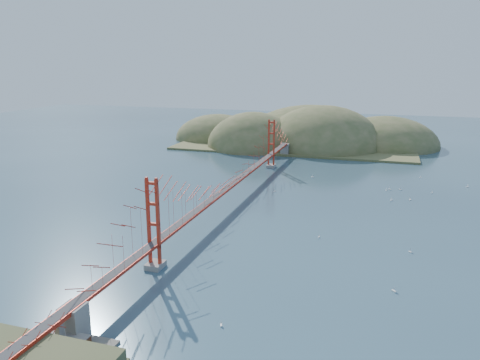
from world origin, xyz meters
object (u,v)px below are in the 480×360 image
(bridge, at_px, (232,164))
(sailboat_0, at_px, (319,236))
(fort, at_px, (66,342))
(sailboat_1, at_px, (390,189))
(sailboat_2, at_px, (410,251))

(bridge, xyz_separation_m, sailboat_0, (18.07, -13.45, -6.88))
(fort, height_order, sailboat_1, fort)
(fort, xyz_separation_m, sailboat_0, (17.67, 34.53, -0.53))
(sailboat_2, bearing_deg, fort, -132.84)
(fort, bearing_deg, sailboat_0, 62.90)
(sailboat_0, relative_size, sailboat_1, 0.74)
(bridge, bearing_deg, sailboat_0, -36.68)
(bridge, distance_m, sailboat_0, 23.55)
(fort, xyz_separation_m, sailboat_1, (27.41, 65.26, -0.51))
(bridge, relative_size, sailboat_1, 127.20)
(sailboat_0, bearing_deg, bridge, 143.32)
(bridge, distance_m, sailboat_1, 33.45)
(sailboat_1, bearing_deg, bridge, -148.14)
(fort, bearing_deg, sailboat_1, 67.22)
(sailboat_0, distance_m, sailboat_1, 32.24)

